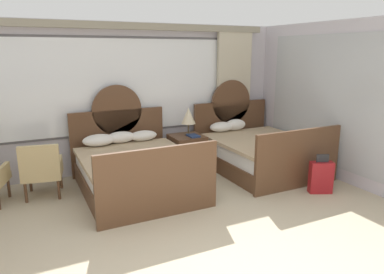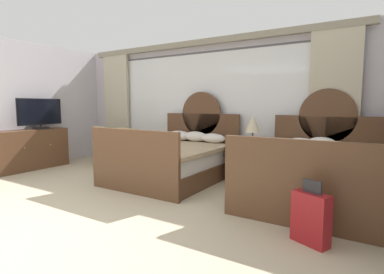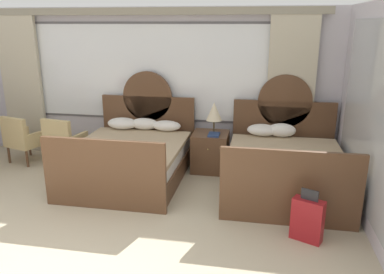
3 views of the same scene
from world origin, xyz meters
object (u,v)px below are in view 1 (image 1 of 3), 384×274
Objects in this scene: suitcase_on_floor at (321,177)px; nightstand_between_beds at (187,152)px; table_lamp_on_nightstand at (188,116)px; bed_near_window at (135,169)px; book_on_nightstand at (193,136)px; bed_near_mirror at (258,151)px; armchair_by_window_left at (42,169)px.

nightstand_between_beds is at bearing 125.10° from suitcase_on_floor.
table_lamp_on_nightstand is at bearing 38.37° from nightstand_between_beds.
bed_near_window is 1.39m from book_on_nightstand.
table_lamp_on_nightstand is (0.05, 0.04, 0.69)m from nightstand_between_beds.
bed_near_mirror is at bearing -23.16° from book_on_nightstand.
bed_near_window is 1.00× the size of bed_near_mirror.
nightstand_between_beds is at bearing 120.95° from book_on_nightstand.
armchair_by_window_left is (-2.61, -0.28, -0.55)m from table_lamp_on_nightstand.
bed_near_mirror reaches higher than nightstand_between_beds.
bed_near_mirror is 1.26m from book_on_nightstand.
bed_near_window reaches higher than table_lamp_on_nightstand.
table_lamp_on_nightstand is (-1.15, 0.64, 0.66)m from bed_near_mirror.
bed_near_mirror is at bearing -0.23° from bed_near_window.
bed_near_mirror reaches higher than book_on_nightstand.
book_on_nightstand is 2.64m from armchair_by_window_left.
armchair_by_window_left is (-3.75, 0.36, 0.11)m from bed_near_mirror.
bed_near_mirror reaches higher than suitcase_on_floor.
table_lamp_on_nightstand is 0.60× the size of armchair_by_window_left.
armchair_by_window_left reaches higher than book_on_nightstand.
book_on_nightstand is at bearing 156.84° from bed_near_mirror.
nightstand_between_beds is 2.51× the size of book_on_nightstand.
table_lamp_on_nightstand reaches higher than suitcase_on_floor.
bed_near_mirror is 4.10× the size of table_lamp_on_nightstand.
book_on_nightstand is (1.27, 0.47, 0.31)m from bed_near_window.
bed_near_window reaches higher than armchair_by_window_left.
nightstand_between_beds is 0.76× the size of armchair_by_window_left.
table_lamp_on_nightstand is (1.25, 0.63, 0.66)m from bed_near_window.
nightstand_between_beds is (-1.20, 0.60, -0.03)m from bed_near_mirror.
nightstand_between_beds is 2.43m from suitcase_on_floor.
bed_near_mirror is at bearing -26.64° from nightstand_between_beds.
bed_near_window is 3.26× the size of nightstand_between_beds.
armchair_by_window_left is at bearing -177.29° from book_on_nightstand.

